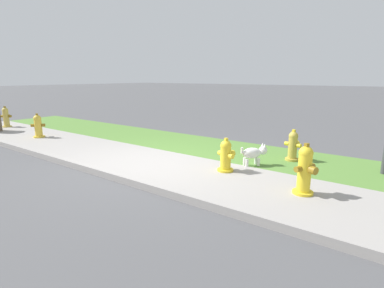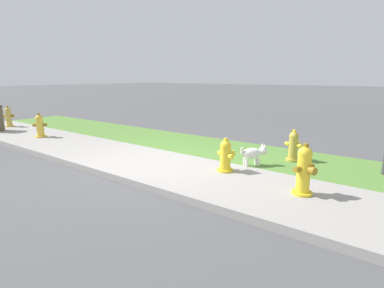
# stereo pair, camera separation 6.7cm
# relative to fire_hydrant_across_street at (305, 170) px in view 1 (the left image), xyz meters

# --- Properties ---
(ground_plane) EXTENTS (120.00, 120.00, 0.00)m
(ground_plane) POSITION_rel_fire_hydrant_across_street_xyz_m (-3.03, -0.19, -0.39)
(ground_plane) COLOR #515154
(sidewalk_pavement) EXTENTS (18.00, 1.99, 0.01)m
(sidewalk_pavement) POSITION_rel_fire_hydrant_across_street_xyz_m (-3.03, -0.19, -0.38)
(sidewalk_pavement) COLOR #9E9993
(sidewalk_pavement) RESTS_ON ground
(grass_verge) EXTENTS (18.00, 2.03, 0.01)m
(grass_verge) POSITION_rel_fire_hydrant_across_street_xyz_m (-3.03, 1.82, -0.38)
(grass_verge) COLOR #568438
(grass_verge) RESTS_ON ground
(street_curb) EXTENTS (18.00, 0.16, 0.12)m
(street_curb) POSITION_rel_fire_hydrant_across_street_xyz_m (-3.03, -1.27, -0.33)
(street_curb) COLOR #9E9993
(street_curb) RESTS_ON ground
(fire_hydrant_across_street) EXTENTS (0.36, 0.38, 0.80)m
(fire_hydrant_across_street) POSITION_rel_fire_hydrant_across_street_xyz_m (0.00, 0.00, 0.00)
(fire_hydrant_across_street) COLOR yellow
(fire_hydrant_across_street) RESTS_ON ground
(fire_hydrant_far_end) EXTENTS (0.38, 0.34, 0.68)m
(fire_hydrant_far_end) POSITION_rel_fire_hydrant_across_street_xyz_m (-0.76, 1.80, -0.07)
(fire_hydrant_far_end) COLOR gold
(fire_hydrant_far_end) RESTS_ON ground
(fire_hydrant_at_driveway) EXTENTS (0.34, 0.34, 0.75)m
(fire_hydrant_at_driveway) POSITION_rel_fire_hydrant_across_street_xyz_m (-10.41, 0.11, -0.03)
(fire_hydrant_at_driveway) COLOR gold
(fire_hydrant_at_driveway) RESTS_ON ground
(fire_hydrant_by_grass_verge) EXTENTS (0.35, 0.35, 0.72)m
(fire_hydrant_by_grass_verge) POSITION_rel_fire_hydrant_across_street_xyz_m (-7.62, -0.17, -0.05)
(fire_hydrant_by_grass_verge) COLOR gold
(fire_hydrant_by_grass_verge) RESTS_ON ground
(fire_hydrant_near_corner) EXTENTS (0.39, 0.36, 0.65)m
(fire_hydrant_near_corner) POSITION_rel_fire_hydrant_across_street_xyz_m (-1.53, 0.29, -0.08)
(fire_hydrant_near_corner) COLOR yellow
(fire_hydrant_near_corner) RESTS_ON ground
(small_white_dog) EXTENTS (0.45, 0.50, 0.45)m
(small_white_dog) POSITION_rel_fire_hydrant_across_street_xyz_m (-1.27, 0.96, -0.13)
(small_white_dog) COLOR white
(small_white_dog) RESTS_ON ground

